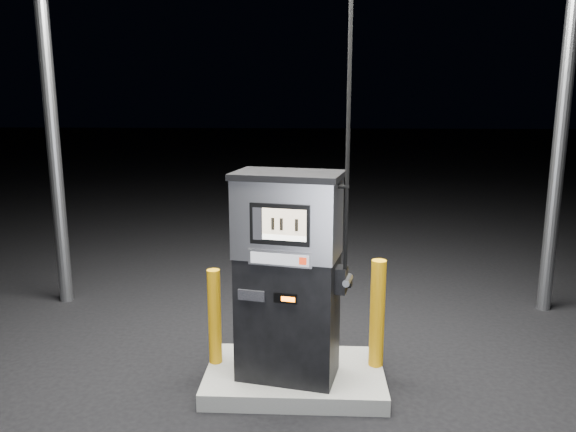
{
  "coord_description": "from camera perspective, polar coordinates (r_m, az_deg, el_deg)",
  "views": [
    {
      "loc": [
        0.16,
        -4.67,
        2.58
      ],
      "look_at": [
        -0.06,
        0.0,
        1.57
      ],
      "focal_mm": 35.0,
      "sensor_mm": 36.0,
      "label": 1
    }
  ],
  "objects": [
    {
      "name": "bollard_right",
      "position": [
        5.2,
        9.06,
        -9.76
      ],
      "size": [
        0.17,
        0.17,
        1.0
      ],
      "primitive_type": "cylinder",
      "rotation": [
        0.0,
        0.0,
        0.33
      ],
      "color": "orange",
      "rests_on": "pump_island"
    },
    {
      "name": "pump_island",
      "position": [
        5.3,
        0.69,
        -16.01
      ],
      "size": [
        1.6,
        1.0,
        0.15
      ],
      "primitive_type": "cube",
      "color": "slate",
      "rests_on": "ground"
    },
    {
      "name": "bollard_left",
      "position": [
        5.25,
        -7.47,
        -10.1
      ],
      "size": [
        0.15,
        0.15,
        0.89
      ],
      "primitive_type": "cylinder",
      "rotation": [
        0.0,
        0.0,
        -0.25
      ],
      "color": "orange",
      "rests_on": "pump_island"
    },
    {
      "name": "fuel_dispenser",
      "position": [
        4.81,
        0.03,
        -5.98
      ],
      "size": [
        1.04,
        0.71,
        3.76
      ],
      "rotation": [
        0.0,
        0.0,
        -0.21
      ],
      "color": "black",
      "rests_on": "pump_island"
    },
    {
      "name": "ground",
      "position": [
        5.34,
        0.69,
        -16.72
      ],
      "size": [
        80.0,
        80.0,
        0.0
      ],
      "primitive_type": "plane",
      "color": "black",
      "rests_on": "ground"
    }
  ]
}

